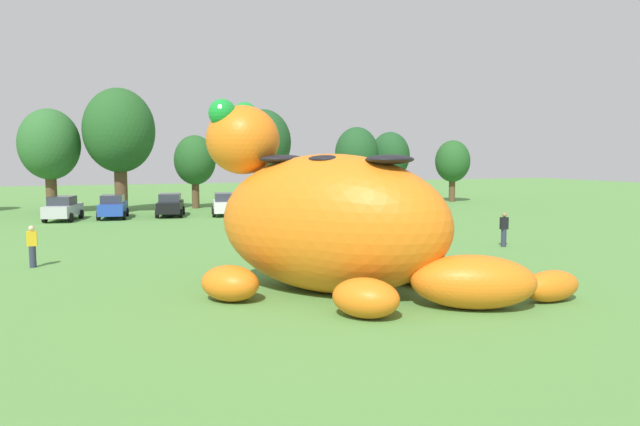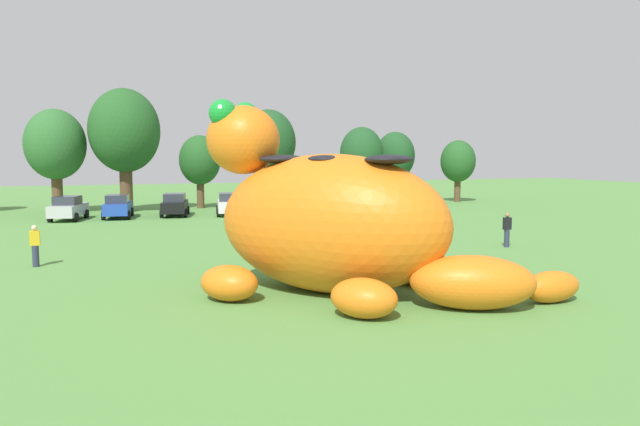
{
  "view_description": "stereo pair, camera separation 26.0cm",
  "coord_description": "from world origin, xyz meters",
  "px_view_note": "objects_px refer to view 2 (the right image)",
  "views": [
    {
      "loc": [
        -7.63,
        -18.49,
        4.47
      ],
      "look_at": [
        -0.67,
        0.02,
        2.54
      ],
      "focal_mm": 32.4,
      "sensor_mm": 36.0,
      "label": 1
    },
    {
      "loc": [
        -7.39,
        -18.58,
        4.47
      ],
      "look_at": [
        -0.67,
        0.02,
        2.54
      ],
      "focal_mm": 32.4,
      "sensor_mm": 36.0,
      "label": 2
    }
  ],
  "objects_px": {
    "car_blue": "(118,206)",
    "spectator_wandering": "(341,210)",
    "giant_inflatable_creature": "(331,221)",
    "car_black": "(175,205)",
    "spectator_mid_field": "(268,211)",
    "spectator_by_cars": "(507,230)",
    "spectator_far_side": "(356,206)",
    "car_white": "(229,204)",
    "box_truck": "(354,191)",
    "car_silver": "(68,208)",
    "car_green": "(276,202)",
    "spectator_near_inflatable": "(35,246)"
  },
  "relations": [
    {
      "from": "car_black",
      "to": "car_white",
      "type": "bearing_deg",
      "value": -12.33
    },
    {
      "from": "box_truck",
      "to": "car_white",
      "type": "bearing_deg",
      "value": -172.27
    },
    {
      "from": "car_white",
      "to": "spectator_wandering",
      "type": "height_order",
      "value": "car_white"
    },
    {
      "from": "car_black",
      "to": "car_white",
      "type": "height_order",
      "value": "same"
    },
    {
      "from": "car_black",
      "to": "car_silver",
      "type": "bearing_deg",
      "value": -176.58
    },
    {
      "from": "spectator_near_inflatable",
      "to": "spectator_mid_field",
      "type": "relative_size",
      "value": 1.0
    },
    {
      "from": "car_green",
      "to": "spectator_far_side",
      "type": "relative_size",
      "value": 2.46
    },
    {
      "from": "car_blue",
      "to": "car_black",
      "type": "distance_m",
      "value": 4.08
    },
    {
      "from": "spectator_near_inflatable",
      "to": "spectator_wandering",
      "type": "distance_m",
      "value": 20.34
    },
    {
      "from": "spectator_near_inflatable",
      "to": "spectator_mid_field",
      "type": "height_order",
      "value": "same"
    },
    {
      "from": "spectator_by_cars",
      "to": "spectator_far_side",
      "type": "bearing_deg",
      "value": 95.89
    },
    {
      "from": "car_black",
      "to": "car_white",
      "type": "distance_m",
      "value": 4.06
    },
    {
      "from": "car_silver",
      "to": "car_black",
      "type": "bearing_deg",
      "value": 3.42
    },
    {
      "from": "car_white",
      "to": "spectator_far_side",
      "type": "bearing_deg",
      "value": -30.96
    },
    {
      "from": "car_black",
      "to": "spectator_mid_field",
      "type": "height_order",
      "value": "car_black"
    },
    {
      "from": "box_truck",
      "to": "spectator_by_cars",
      "type": "height_order",
      "value": "box_truck"
    },
    {
      "from": "car_white",
      "to": "car_blue",
      "type": "bearing_deg",
      "value": 174.63
    },
    {
      "from": "car_blue",
      "to": "car_green",
      "type": "relative_size",
      "value": 1.01
    },
    {
      "from": "car_black",
      "to": "spectator_far_side",
      "type": "xyz_separation_m",
      "value": [
        12.36,
        -5.9,
        -0.01
      ]
    },
    {
      "from": "giant_inflatable_creature",
      "to": "car_black",
      "type": "relative_size",
      "value": 2.65
    },
    {
      "from": "car_black",
      "to": "car_green",
      "type": "height_order",
      "value": "same"
    },
    {
      "from": "car_white",
      "to": "car_green",
      "type": "relative_size",
      "value": 1.02
    },
    {
      "from": "spectator_mid_field",
      "to": "spectator_by_cars",
      "type": "height_order",
      "value": "same"
    },
    {
      "from": "spectator_far_side",
      "to": "car_silver",
      "type": "bearing_deg",
      "value": 164.56
    },
    {
      "from": "spectator_far_side",
      "to": "spectator_mid_field",
      "type": "bearing_deg",
      "value": -170.4
    },
    {
      "from": "car_white",
      "to": "spectator_by_cars",
      "type": "relative_size",
      "value": 2.52
    },
    {
      "from": "car_black",
      "to": "car_white",
      "type": "relative_size",
      "value": 1.01
    },
    {
      "from": "car_white",
      "to": "car_green",
      "type": "bearing_deg",
      "value": 5.91
    },
    {
      "from": "car_silver",
      "to": "car_green",
      "type": "height_order",
      "value": "same"
    },
    {
      "from": "car_green",
      "to": "spectator_far_side",
      "type": "height_order",
      "value": "car_green"
    },
    {
      "from": "giant_inflatable_creature",
      "to": "car_green",
      "type": "distance_m",
      "value": 27.16
    },
    {
      "from": "spectator_by_cars",
      "to": "spectator_wandering",
      "type": "xyz_separation_m",
      "value": [
        -3.83,
        12.53,
        0.0
      ]
    },
    {
      "from": "giant_inflatable_creature",
      "to": "box_truck",
      "type": "xyz_separation_m",
      "value": [
        12.73,
        27.67,
        -0.76
      ]
    },
    {
      "from": "car_blue",
      "to": "spectator_far_side",
      "type": "height_order",
      "value": "car_blue"
    },
    {
      "from": "car_blue",
      "to": "spectator_wandering",
      "type": "relative_size",
      "value": 2.5
    },
    {
      "from": "car_blue",
      "to": "spectator_mid_field",
      "type": "distance_m",
      "value": 11.74
    },
    {
      "from": "car_black",
      "to": "spectator_near_inflatable",
      "type": "xyz_separation_m",
      "value": [
        -7.46,
        -18.86,
        -0.01
      ]
    },
    {
      "from": "box_truck",
      "to": "spectator_wandering",
      "type": "xyz_separation_m",
      "value": [
        -4.94,
        -9.22,
        -0.75
      ]
    },
    {
      "from": "spectator_mid_field",
      "to": "car_black",
      "type": "bearing_deg",
      "value": 127.18
    },
    {
      "from": "giant_inflatable_creature",
      "to": "car_green",
      "type": "xyz_separation_m",
      "value": [
        5.47,
        26.56,
        -1.5
      ]
    },
    {
      "from": "spectator_near_inflatable",
      "to": "car_green",
      "type": "bearing_deg",
      "value": 50.35
    },
    {
      "from": "car_blue",
      "to": "car_green",
      "type": "bearing_deg",
      "value": -1.75
    },
    {
      "from": "box_truck",
      "to": "spectator_near_inflatable",
      "type": "xyz_separation_m",
      "value": [
        -22.49,
        -19.49,
        -0.75
      ]
    },
    {
      "from": "giant_inflatable_creature",
      "to": "car_black",
      "type": "xyz_separation_m",
      "value": [
        -2.31,
        27.04,
        -1.5
      ]
    },
    {
      "from": "car_blue",
      "to": "spectator_mid_field",
      "type": "relative_size",
      "value": 2.5
    },
    {
      "from": "car_blue",
      "to": "spectator_near_inflatable",
      "type": "relative_size",
      "value": 2.5
    },
    {
      "from": "giant_inflatable_creature",
      "to": "car_silver",
      "type": "relative_size",
      "value": 2.63
    },
    {
      "from": "box_truck",
      "to": "spectator_near_inflatable",
      "type": "relative_size",
      "value": 3.8
    },
    {
      "from": "car_blue",
      "to": "spectator_wandering",
      "type": "xyz_separation_m",
      "value": [
        14.18,
        -8.48,
        -0.01
      ]
    },
    {
      "from": "spectator_wandering",
      "to": "spectator_far_side",
      "type": "xyz_separation_m",
      "value": [
        2.26,
        2.69,
        0.0
      ]
    }
  ]
}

